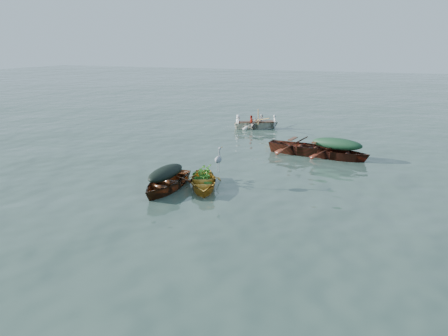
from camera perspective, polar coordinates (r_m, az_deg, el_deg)
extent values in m
plane|color=#374E43|center=(15.29, 1.51, -3.19)|extent=(140.00, 140.00, 0.00)
imported|color=gold|center=(15.74, -2.74, -2.63)|extent=(2.62, 3.48, 0.86)
imported|color=#522C13|center=(15.64, -7.55, -2.88)|extent=(1.51, 3.83, 0.95)
imported|color=#522213|center=(20.30, 14.40, 1.16)|extent=(4.28, 1.89, 0.95)
imported|color=#5E2017|center=(20.76, 10.37, 1.73)|extent=(4.88, 2.05, 1.13)
imported|color=white|center=(26.80, 4.24, 5.16)|extent=(3.88, 2.81, 0.88)
ellipsoid|color=black|center=(15.44, -7.64, -0.50)|extent=(0.83, 2.10, 0.40)
ellipsoid|color=#183C24|center=(20.13, 14.54, 3.18)|extent=(2.36, 1.04, 0.52)
imported|color=#1C5E18|center=(16.05, -2.69, 0.47)|extent=(1.02, 1.11, 0.60)
imported|color=silver|center=(26.66, 4.28, 6.89)|extent=(2.83, 2.17, 0.76)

